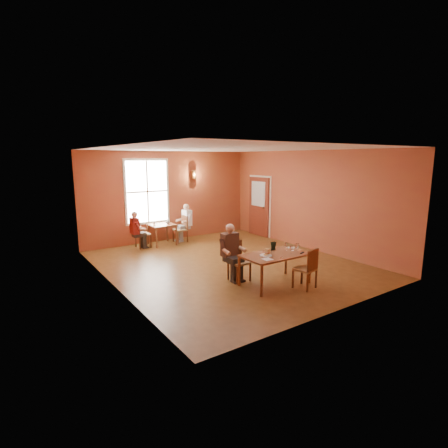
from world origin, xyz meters
TOP-DOWN VIEW (x-y plane):
  - ground at (0.00, 0.00)m, footprint 6.00×7.00m
  - wall_back at (0.00, 3.50)m, footprint 6.00×0.04m
  - wall_front at (0.00, -3.50)m, footprint 6.00×0.04m
  - wall_left at (-3.00, 0.00)m, footprint 0.04×7.00m
  - wall_right at (3.00, 0.00)m, footprint 0.04×7.00m
  - ceiling at (0.00, 0.00)m, footprint 6.00×7.00m
  - window at (-0.80, 3.45)m, footprint 1.36×0.10m
  - door at (2.94, 2.30)m, footprint 0.12×1.04m
  - wall_sconce at (0.90, 3.40)m, footprint 0.16×0.16m
  - main_table at (-0.02, -1.82)m, footprint 1.48×0.84m
  - chair_diner_main at (-0.52, -1.17)m, footprint 0.40×0.40m
  - diner_main at (-0.52, -1.20)m, footprint 0.50×0.50m
  - chair_empty at (0.37, -2.35)m, footprint 0.46×0.46m
  - plate_food at (-0.28, -1.82)m, footprint 0.30×0.30m
  - sandwich at (-0.20, -1.77)m, footprint 0.10×0.10m
  - goblet_a at (0.40, -1.74)m, footprint 0.10×0.10m
  - goblet_b at (0.55, -1.93)m, footprint 0.08×0.08m
  - goblet_c at (0.27, -2.03)m, footprint 0.09×0.09m
  - menu_stand at (0.17, -1.55)m, footprint 0.12×0.06m
  - knife at (-0.10, -2.10)m, footprint 0.18×0.11m
  - napkin at (-0.43, -2.03)m, footprint 0.20×0.20m
  - side_plate at (0.66, -1.63)m, footprint 0.21×0.21m
  - sunglasses at (0.53, -2.10)m, footprint 0.13×0.07m
  - second_table at (-0.55, 2.95)m, footprint 0.76×0.76m
  - chair_diner_white at (0.10, 2.95)m, footprint 0.39×0.39m
  - diner_white at (0.13, 2.95)m, footprint 0.49×0.49m
  - chair_diner_maroon at (-1.20, 2.95)m, footprint 0.39×0.39m
  - diner_maroon at (-1.23, 2.95)m, footprint 0.45×0.45m
  - cup_a at (-0.39, 2.84)m, footprint 0.12×0.12m
  - cup_b at (-0.75, 3.11)m, footprint 0.10×0.10m

SIDE VIEW (x-z plane):
  - ground at x=0.00m, z-range -0.01..0.01m
  - second_table at x=-0.55m, z-range 0.00..0.67m
  - main_table at x=-0.02m, z-range 0.00..0.70m
  - chair_diner_white at x=0.10m, z-range 0.00..0.88m
  - chair_empty at x=0.37m, z-range 0.00..0.89m
  - chair_diner_maroon at x=-1.20m, z-range 0.00..0.89m
  - chair_diner_main at x=-0.52m, z-range 0.00..0.90m
  - diner_maroon at x=-1.23m, z-range 0.00..1.14m
  - diner_white at x=0.13m, z-range 0.00..1.21m
  - diner_main at x=-0.52m, z-range 0.00..1.25m
  - knife at x=-0.10m, z-range 0.70..0.70m
  - napkin at x=-0.43m, z-range 0.70..0.70m
  - side_plate at x=0.66m, z-range 0.70..0.71m
  - sunglasses at x=0.53m, z-range 0.70..0.71m
  - cup_b at x=-0.75m, z-range 0.67..0.75m
  - plate_food at x=-0.28m, z-range 0.70..0.73m
  - cup_a at x=-0.39m, z-range 0.67..0.77m
  - sandwich at x=-0.20m, z-range 0.70..0.81m
  - goblet_a at x=0.40m, z-range 0.70..0.89m
  - menu_stand at x=0.17m, z-range 0.70..0.89m
  - goblet_b at x=0.55m, z-range 0.70..0.89m
  - goblet_c at x=0.27m, z-range 0.70..0.89m
  - door at x=2.94m, z-range 0.00..2.10m
  - wall_back at x=0.00m, z-range 0.00..3.00m
  - wall_front at x=0.00m, z-range 0.00..3.00m
  - wall_left at x=-3.00m, z-range 0.00..3.00m
  - wall_right at x=3.00m, z-range 0.00..3.00m
  - window at x=-0.80m, z-range 0.72..2.68m
  - wall_sconce at x=0.90m, z-range 2.06..2.34m
  - ceiling at x=0.00m, z-range 2.98..3.02m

